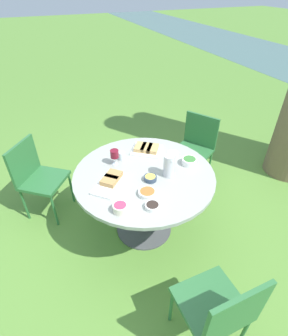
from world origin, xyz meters
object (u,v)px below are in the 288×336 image
wine_glass (115,154)px  handbag (109,163)px  water_pitcher (169,166)px  dining_table (144,183)px  chair_near_left (196,144)px  chair_near_right (36,174)px  chair_far_back (220,309)px

wine_glass → handbag: wine_glass is taller
water_pitcher → wine_glass: 0.54m
dining_table → chair_near_left: chair_near_left is taller
wine_glass → chair_near_right: bearing=-122.7°
chair_near_left → chair_far_back: bearing=-27.1°
chair_near_left → chair_near_right: size_ratio=1.00×
chair_far_back → dining_table: bearing=-178.7°
dining_table → wine_glass: bearing=-140.0°
handbag → dining_table: bearing=2.2°
dining_table → water_pitcher: 0.33m
chair_near_left → dining_table: bearing=-58.0°
chair_far_back → water_pitcher: water_pitcher is taller
chair_far_back → water_pitcher: bearing=171.5°
chair_near_left → wine_glass: 1.28m
chair_near_right → wine_glass: bearing=57.3°
chair_near_left → handbag: (-0.57, -1.01, -0.40)m
chair_near_right → handbag: bearing=115.4°
chair_near_left → chair_far_back: same height
dining_table → handbag: dining_table is taller
wine_glass → handbag: bearing=170.2°
dining_table → chair_far_back: (1.23, 0.03, -0.13)m
chair_near_right → wine_glass: size_ratio=5.61×
chair_near_right → chair_far_back: size_ratio=1.00×
chair_near_right → chair_far_back: bearing=27.0°
dining_table → wine_glass: 0.40m
handbag → chair_far_back: bearing=1.7°
chair_far_back → handbag: 2.44m
dining_table → wine_glass: wine_glass is taller
water_pitcher → wine_glass: size_ratio=1.38×
chair_near_left → handbag: chair_near_left is taller
water_pitcher → wine_glass: bearing=-132.1°
dining_table → chair_near_left: size_ratio=1.50×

